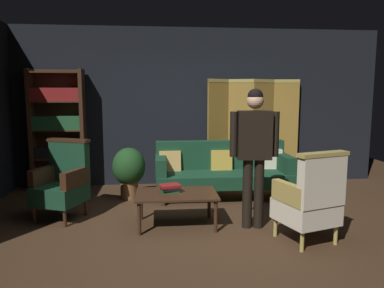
% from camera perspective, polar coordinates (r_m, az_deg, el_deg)
% --- Properties ---
extents(ground_plane, '(10.00, 10.00, 0.00)m').
position_cam_1_polar(ground_plane, '(4.51, 1.02, -13.46)').
color(ground_plane, '#3D2819').
extents(back_wall, '(7.20, 0.10, 2.80)m').
position_cam_1_polar(back_wall, '(6.65, -1.40, 5.79)').
color(back_wall, black).
rests_on(back_wall, ground_plane).
extents(folding_screen, '(1.72, 0.28, 1.90)m').
position_cam_1_polar(folding_screen, '(6.74, 9.37, 2.18)').
color(folding_screen, olive).
rests_on(folding_screen, ground_plane).
extents(bookshelf, '(0.90, 0.32, 2.05)m').
position_cam_1_polar(bookshelf, '(6.60, -20.18, 2.55)').
color(bookshelf, '#382114').
rests_on(bookshelf, ground_plane).
extents(velvet_couch, '(2.12, 0.78, 0.88)m').
position_cam_1_polar(velvet_couch, '(5.84, 4.75, -3.88)').
color(velvet_couch, '#382114').
rests_on(velvet_couch, ground_plane).
extents(coffee_table, '(1.00, 0.64, 0.42)m').
position_cam_1_polar(coffee_table, '(4.57, -2.44, -8.23)').
color(coffee_table, '#382114').
rests_on(coffee_table, ground_plane).
extents(armchair_gilt_accent, '(0.73, 0.72, 1.04)m').
position_cam_1_polar(armchair_gilt_accent, '(4.24, 18.00, -8.27)').
color(armchair_gilt_accent, tan).
rests_on(armchair_gilt_accent, ground_plane).
extents(armchair_wing_left, '(0.76, 0.75, 1.04)m').
position_cam_1_polar(armchair_wing_left, '(5.13, -19.57, -5.56)').
color(armchair_wing_left, '#382114').
rests_on(armchair_wing_left, ground_plane).
extents(standing_figure, '(0.59, 0.25, 1.70)m').
position_cam_1_polar(standing_figure, '(4.44, 9.70, -0.20)').
color(standing_figure, black).
rests_on(standing_figure, ground_plane).
extents(potted_plant, '(0.51, 0.51, 0.81)m').
position_cam_1_polar(potted_plant, '(5.81, -9.83, -3.91)').
color(potted_plant, brown).
rests_on(potted_plant, ground_plane).
extents(book_green_cloth, '(0.24, 0.19, 0.03)m').
position_cam_1_polar(book_green_cloth, '(4.60, -3.48, -7.32)').
color(book_green_cloth, '#1E4C28').
rests_on(book_green_cloth, coffee_table).
extents(book_black_cloth, '(0.25, 0.23, 0.03)m').
position_cam_1_polar(book_black_cloth, '(4.59, -3.49, -6.92)').
color(book_black_cloth, black).
rests_on(book_black_cloth, book_green_cloth).
extents(book_red_leather, '(0.29, 0.25, 0.03)m').
position_cam_1_polar(book_red_leather, '(4.58, -3.49, -6.54)').
color(book_red_leather, maroon).
rests_on(book_red_leather, book_black_cloth).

